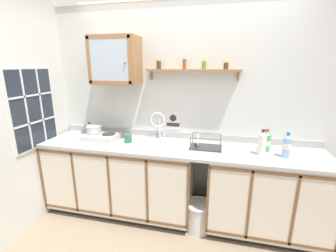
{
  "coord_description": "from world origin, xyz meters",
  "views": [
    {
      "loc": [
        0.45,
        -1.91,
        1.79
      ],
      "look_at": [
        -0.13,
        0.54,
        1.11
      ],
      "focal_mm": 24.18,
      "sensor_mm": 36.0,
      "label": 1
    }
  ],
  "objects": [
    {
      "name": "floor",
      "position": [
        0.0,
        0.0,
        0.0
      ],
      "size": [
        6.17,
        6.17,
        0.0
      ],
      "primitive_type": "plane",
      "color": "gray",
      "rests_on": "ground"
    },
    {
      "name": "back_wall",
      "position": [
        0.0,
        0.75,
        1.28
      ],
      "size": [
        3.77,
        0.07,
        2.55
      ],
      "color": "silver",
      "rests_on": "ground"
    },
    {
      "name": "lower_cabinet_run",
      "position": [
        -0.69,
        0.42,
        0.45
      ],
      "size": [
        1.77,
        0.62,
        0.89
      ],
      "color": "black",
      "rests_on": "ground"
    },
    {
      "name": "lower_cabinet_run_right",
      "position": [
        0.97,
        0.42,
        0.45
      ],
      "size": [
        1.21,
        0.62,
        0.89
      ],
      "color": "black",
      "rests_on": "ground"
    },
    {
      "name": "countertop",
      "position": [
        0.0,
        0.42,
        0.9
      ],
      "size": [
        3.13,
        0.64,
        0.03
      ],
      "primitive_type": "cube",
      "color": "#B2B2AD",
      "rests_on": "lower_cabinet_run"
    },
    {
      "name": "backsplash",
      "position": [
        0.0,
        0.71,
        0.96
      ],
      "size": [
        3.13,
        0.02,
        0.08
      ],
      "primitive_type": "cube",
      "color": "#B2B2AD",
      "rests_on": "countertop"
    },
    {
      "name": "sink",
      "position": [
        -0.27,
        0.46,
        0.9
      ],
      "size": [
        0.52,
        0.48,
        0.45
      ],
      "color": "silver",
      "rests_on": "countertop"
    },
    {
      "name": "hot_plate_stove",
      "position": [
        -0.94,
        0.43,
        0.95
      ],
      "size": [
        0.4,
        0.28,
        0.08
      ],
      "color": "silver",
      "rests_on": "countertop"
    },
    {
      "name": "saucepan",
      "position": [
        -1.04,
        0.45,
        1.04
      ],
      "size": [
        0.3,
        0.3,
        0.09
      ],
      "color": "silver",
      "rests_on": "hot_plate_stove"
    },
    {
      "name": "bottle_water_blue_0",
      "position": [
        1.1,
        0.37,
        1.03
      ],
      "size": [
        0.08,
        0.08,
        0.25
      ],
      "color": "#8CB7E0",
      "rests_on": "countertop"
    },
    {
      "name": "bottle_opaque_white_1",
      "position": [
        0.87,
        0.37,
        1.03
      ],
      "size": [
        0.08,
        0.08,
        0.27
      ],
      "color": "white",
      "rests_on": "countertop"
    },
    {
      "name": "bottle_soda_green_2",
      "position": [
        0.93,
        0.5,
        1.02
      ],
      "size": [
        0.09,
        0.09,
        0.24
      ],
      "color": "#4CB266",
      "rests_on": "countertop"
    },
    {
      "name": "dish_rack",
      "position": [
        0.31,
        0.44,
        0.94
      ],
      "size": [
        0.34,
        0.22,
        0.16
      ],
      "color": "#333338",
      "rests_on": "countertop"
    },
    {
      "name": "mug",
      "position": [
        -0.58,
        0.43,
        0.96
      ],
      "size": [
        0.09,
        0.12,
        0.1
      ],
      "color": "#337259",
      "rests_on": "countertop"
    },
    {
      "name": "wall_cabinet",
      "position": [
        -0.75,
        0.56,
        1.84
      ],
      "size": [
        0.54,
        0.35,
        0.53
      ],
      "color": "#996B42"
    },
    {
      "name": "spice_shelf",
      "position": [
        0.12,
        0.66,
        1.74
      ],
      "size": [
        1.05,
        0.14,
        0.23
      ],
      "color": "#996B42"
    },
    {
      "name": "warning_sign",
      "position": [
        -0.11,
        0.72,
        1.13
      ],
      "size": [
        0.19,
        0.01,
        0.24
      ],
      "color": "silver"
    },
    {
      "name": "window",
      "position": [
        -1.58,
        0.16,
        1.32
      ],
      "size": [
        0.03,
        0.63,
        0.9
      ],
      "color": "#262D38"
    },
    {
      "name": "trash_bin",
      "position": [
        0.28,
        0.27,
        0.18
      ],
      "size": [
        0.3,
        0.3,
        0.34
      ],
      "color": "silver",
      "rests_on": "ground"
    }
  ]
}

